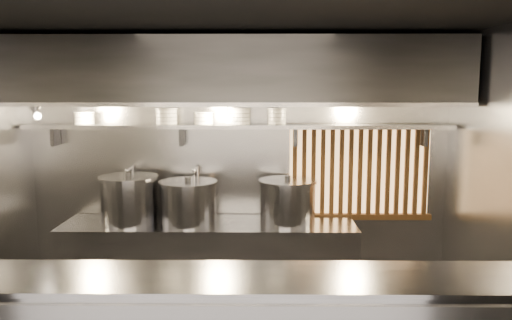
{
  "coord_description": "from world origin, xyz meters",
  "views": [
    {
      "loc": [
        0.23,
        -3.86,
        2.25
      ],
      "look_at": [
        0.19,
        0.55,
        1.63
      ],
      "focal_mm": 35.0,
      "sensor_mm": 36.0,
      "label": 1
    }
  ],
  "objects_px": {
    "heat_lamp": "(35,110)",
    "stock_pot_right": "(287,201)",
    "stock_pot_left": "(129,199)",
    "pendant_bulb": "(228,119)",
    "stock_pot_mid": "(188,202)"
  },
  "relations": [
    {
      "from": "heat_lamp",
      "to": "stock_pot_right",
      "type": "bearing_deg",
      "value": 6.96
    },
    {
      "from": "heat_lamp",
      "to": "stock_pot_left",
      "type": "relative_size",
      "value": 0.51
    },
    {
      "from": "heat_lamp",
      "to": "stock_pot_left",
      "type": "height_order",
      "value": "heat_lamp"
    },
    {
      "from": "pendant_bulb",
      "to": "stock_pot_left",
      "type": "relative_size",
      "value": 0.27
    },
    {
      "from": "stock_pot_left",
      "to": "stock_pot_mid",
      "type": "bearing_deg",
      "value": -1.36
    },
    {
      "from": "heat_lamp",
      "to": "stock_pot_mid",
      "type": "distance_m",
      "value": 1.7
    },
    {
      "from": "stock_pot_right",
      "to": "stock_pot_mid",
      "type": "bearing_deg",
      "value": -178.18
    },
    {
      "from": "stock_pot_left",
      "to": "stock_pot_right",
      "type": "distance_m",
      "value": 1.62
    },
    {
      "from": "stock_pot_right",
      "to": "pendant_bulb",
      "type": "bearing_deg",
      "value": 174.76
    },
    {
      "from": "heat_lamp",
      "to": "stock_pot_mid",
      "type": "xyz_separation_m",
      "value": [
        1.39,
        0.26,
        -0.95
      ]
    },
    {
      "from": "pendant_bulb",
      "to": "stock_pot_mid",
      "type": "relative_size",
      "value": 0.24
    },
    {
      "from": "pendant_bulb",
      "to": "stock_pot_right",
      "type": "distance_m",
      "value": 1.04
    },
    {
      "from": "stock_pot_left",
      "to": "stock_pot_right",
      "type": "bearing_deg",
      "value": 0.63
    },
    {
      "from": "pendant_bulb",
      "to": "stock_pot_right",
      "type": "height_order",
      "value": "pendant_bulb"
    },
    {
      "from": "stock_pot_left",
      "to": "stock_pot_mid",
      "type": "distance_m",
      "value": 0.61
    }
  ]
}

